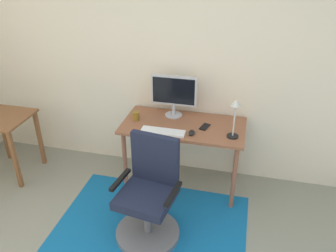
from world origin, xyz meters
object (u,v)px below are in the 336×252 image
desk (183,132)px  cell_phone (205,127)px  keyboard (163,132)px  office_chair (149,201)px  monitor (174,92)px  computer_mouse (192,133)px  coffee_cup (136,116)px  side_table (5,128)px  desk_lamp (235,112)px

desk → cell_phone: size_ratio=8.79×
keyboard → cell_phone: (0.38, 0.20, -0.00)m
cell_phone → office_chair: 0.92m
monitor → computer_mouse: 0.50m
coffee_cup → monitor: bearing=27.9°
monitor → office_chair: size_ratio=0.50×
computer_mouse → side_table: computer_mouse is taller
side_table → desk: bearing=7.0°
computer_mouse → desk_lamp: size_ratio=0.27×
monitor → cell_phone: monitor is taller
desk_lamp → coffee_cup: bearing=173.3°
computer_mouse → cell_phone: bearing=58.6°
desk → coffee_cup: (-0.50, -0.02, 0.13)m
keyboard → computer_mouse: 0.28m
desk → keyboard: (-0.16, -0.21, 0.10)m
computer_mouse → coffee_cup: 0.63m
monitor → desk_lamp: (0.64, -0.30, -0.01)m
desk_lamp → monitor: bearing=154.5°
keyboard → office_chair: bearing=-88.3°
office_chair → side_table: (-1.79, 0.53, 0.21)m
coffee_cup → office_chair: office_chair is taller
desk → computer_mouse: bearing=-57.1°
computer_mouse → monitor: bearing=126.4°
office_chair → cell_phone: bearing=73.0°
computer_mouse → cell_phone: size_ratio=0.74×
office_chair → monitor: bearing=98.3°
keyboard → desk_lamp: 0.71m
computer_mouse → coffee_cup: size_ratio=1.15×
cell_phone → office_chair: office_chair is taller
desk_lamp → office_chair: 1.10m
coffee_cup → office_chair: size_ratio=0.10×
coffee_cup → desk_lamp: desk_lamp is taller
cell_phone → side_table: cell_phone is taller
keyboard → side_table: bearing=-179.0°
computer_mouse → cell_phone: computer_mouse is taller
keyboard → side_table: (-1.77, -0.03, -0.18)m
computer_mouse → coffee_cup: bearing=165.4°
desk → office_chair: bearing=-100.7°
monitor → computer_mouse: bearing=-53.6°
cell_phone → office_chair: size_ratio=0.15×
desk_lamp → computer_mouse: bearing=-173.6°
coffee_cup → office_chair: 0.93m
desk → office_chair: office_chair is taller
coffee_cup → desk_lamp: 1.02m
desk → coffee_cup: bearing=-178.0°
monitor → keyboard: 0.46m
office_chair → coffee_cup: bearing=123.6°
cell_phone → desk_lamp: size_ratio=0.36×
keyboard → desk_lamp: bearing=6.5°
desk → coffee_cup: size_ratio=13.62×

